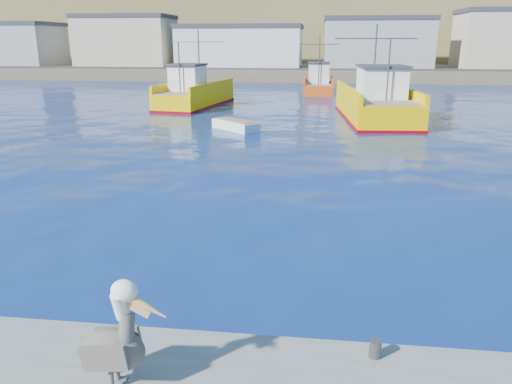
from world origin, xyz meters
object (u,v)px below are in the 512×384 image
trawler_yellow_a (194,94)px  skiff_mid (235,126)px  boat_orange (318,84)px  pelican (116,341)px  trawler_yellow_b (376,104)px

trawler_yellow_a → skiff_mid: 12.68m
boat_orange → pelican: boat_orange is taller
skiff_mid → pelican: (2.39, -25.12, 1.01)m
boat_orange → skiff_mid: bearing=-102.2°
boat_orange → pelican: bearing=-93.2°
trawler_yellow_a → trawler_yellow_b: (14.76, -5.70, 0.10)m
boat_orange → skiff_mid: (-5.10, -23.59, -0.77)m
trawler_yellow_a → skiff_mid: (5.48, -11.41, -0.76)m
trawler_yellow_b → skiff_mid: trawler_yellow_b is taller
pelican → boat_orange: bearing=86.8°
trawler_yellow_b → boat_orange: bearing=103.2°
trawler_yellow_b → boat_orange: size_ratio=1.59×
trawler_yellow_b → skiff_mid: 10.93m
trawler_yellow_b → pelican: 31.59m
trawler_yellow_a → boat_orange: (10.57, 12.18, 0.02)m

